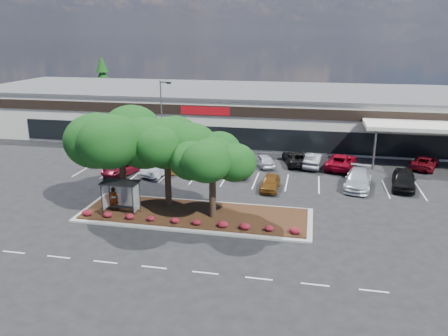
# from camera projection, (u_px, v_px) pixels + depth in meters

# --- Properties ---
(ground) EXTENTS (160.00, 160.00, 0.00)m
(ground) POSITION_uv_depth(u_px,v_px,m) (208.00, 241.00, 29.79)
(ground) COLOR black
(ground) RESTS_ON ground
(retail_store) EXTENTS (80.40, 25.20, 6.25)m
(retail_store) POSITION_uv_depth(u_px,v_px,m) (265.00, 112.00, 60.59)
(retail_store) COLOR silver
(retail_store) RESTS_ON ground
(landscape_island) EXTENTS (18.00, 6.00, 0.26)m
(landscape_island) POSITION_uv_depth(u_px,v_px,m) (195.00, 215.00, 33.87)
(landscape_island) COLOR #9F9F9A
(landscape_island) RESTS_ON ground
(lane_markings) EXTENTS (33.12, 20.06, 0.01)m
(lane_markings) POSITION_uv_depth(u_px,v_px,m) (233.00, 190.00, 39.57)
(lane_markings) COLOR silver
(lane_markings) RESTS_ON ground
(shrub_row) EXTENTS (17.00, 0.80, 0.50)m
(shrub_row) POSITION_uv_depth(u_px,v_px,m) (187.00, 221.00, 31.79)
(shrub_row) COLOR maroon
(shrub_row) RESTS_ON landscape_island
(bus_shelter) EXTENTS (2.75, 1.55, 2.59)m
(bus_shelter) POSITION_uv_depth(u_px,v_px,m) (121.00, 188.00, 33.29)
(bus_shelter) COLOR black
(bus_shelter) RESTS_ON landscape_island
(island_tree_west) EXTENTS (7.20, 7.20, 7.89)m
(island_tree_west) POSITION_uv_depth(u_px,v_px,m) (122.00, 158.00, 34.28)
(island_tree_west) COLOR #0F350F
(island_tree_west) RESTS_ON landscape_island
(island_tree_mid) EXTENTS (6.60, 6.60, 7.32)m
(island_tree_mid) POSITION_uv_depth(u_px,v_px,m) (167.00, 162.00, 34.35)
(island_tree_mid) COLOR #0F350F
(island_tree_mid) RESTS_ON landscape_island
(island_tree_east) EXTENTS (5.80, 5.80, 6.50)m
(island_tree_east) POSITION_uv_depth(u_px,v_px,m) (212.00, 176.00, 32.31)
(island_tree_east) COLOR #0F350F
(island_tree_east) RESTS_ON landscape_island
(conifer_north_west) EXTENTS (4.40, 4.40, 10.00)m
(conifer_north_west) POSITION_uv_depth(u_px,v_px,m) (103.00, 84.00, 77.07)
(conifer_north_west) COLOR #0F350F
(conifer_north_west) RESTS_ON ground
(person_waiting) EXTENTS (0.81, 0.64, 1.97)m
(person_waiting) POSITION_uv_depth(u_px,v_px,m) (114.00, 199.00, 33.99)
(person_waiting) COLOR #594C47
(person_waiting) RESTS_ON landscape_island
(light_pole) EXTENTS (1.40, 0.80, 8.81)m
(light_pole) POSITION_uv_depth(u_px,v_px,m) (163.00, 127.00, 47.55)
(light_pole) COLOR #9F9F9A
(light_pole) RESTS_ON ground
(car_0) EXTENTS (3.57, 5.32, 1.36)m
(car_0) POSITION_uv_depth(u_px,v_px,m) (123.00, 167.00, 43.89)
(car_0) COLOR maroon
(car_0) RESTS_ON ground
(car_1) EXTENTS (3.02, 4.93, 1.34)m
(car_1) POSITION_uv_depth(u_px,v_px,m) (170.00, 163.00, 45.33)
(car_1) COLOR brown
(car_1) RESTS_ON ground
(car_2) EXTENTS (3.42, 5.06, 1.58)m
(car_2) POSITION_uv_depth(u_px,v_px,m) (162.00, 167.00, 43.81)
(car_2) COLOR silver
(car_2) RESTS_ON ground
(car_3) EXTENTS (3.27, 5.29, 1.37)m
(car_3) POSITION_uv_depth(u_px,v_px,m) (198.00, 165.00, 44.63)
(car_3) COLOR navy
(car_3) RESTS_ON ground
(car_4) EXTENTS (3.11, 5.30, 1.65)m
(car_4) POSITION_uv_depth(u_px,v_px,m) (235.00, 166.00, 43.91)
(car_4) COLOR black
(car_4) RESTS_ON ground
(car_5) EXTENTS (1.72, 3.95, 1.32)m
(car_5) POSITION_uv_depth(u_px,v_px,m) (270.00, 183.00, 39.51)
(car_5) COLOR brown
(car_5) RESTS_ON ground
(car_7) EXTENTS (3.09, 5.77, 1.59)m
(car_7) POSITION_uv_depth(u_px,v_px,m) (358.00, 179.00, 39.95)
(car_7) COLOR silver
(car_7) RESTS_ON ground
(car_8) EXTENTS (2.77, 5.22, 1.69)m
(car_8) POSITION_uv_depth(u_px,v_px,m) (404.00, 179.00, 39.83)
(car_8) COLOR black
(car_8) RESTS_ON ground
(car_9) EXTENTS (2.92, 4.60, 1.43)m
(car_9) POSITION_uv_depth(u_px,v_px,m) (124.00, 147.00, 51.81)
(car_9) COLOR maroon
(car_9) RESTS_ON ground
(car_10) EXTENTS (3.41, 5.43, 1.69)m
(car_10) POSITION_uv_depth(u_px,v_px,m) (161.00, 149.00, 50.17)
(car_10) COLOR #4C4D53
(car_10) RESTS_ON ground
(car_11) EXTENTS (2.85, 5.41, 1.69)m
(car_11) POSITION_uv_depth(u_px,v_px,m) (211.00, 152.00, 48.82)
(car_11) COLOR black
(car_11) RESTS_ON ground
(car_12) EXTENTS (3.04, 4.20, 1.33)m
(car_12) POSITION_uv_depth(u_px,v_px,m) (264.00, 160.00, 46.48)
(car_12) COLOR silver
(car_12) RESTS_ON ground
(car_13) EXTENTS (2.56, 4.97, 1.56)m
(car_13) POSITION_uv_depth(u_px,v_px,m) (315.00, 160.00, 46.14)
(car_13) COLOR #505056
(car_13) RESTS_ON ground
(car_14) EXTENTS (3.53, 5.55, 1.43)m
(car_14) POSITION_uv_depth(u_px,v_px,m) (296.00, 158.00, 47.04)
(car_14) COLOR black
(car_14) RESTS_ON ground
(car_15) EXTENTS (3.79, 6.02, 1.55)m
(car_15) POSITION_uv_depth(u_px,v_px,m) (341.00, 161.00, 45.65)
(car_15) COLOR maroon
(car_15) RESTS_ON ground
(car_17) EXTENTS (3.87, 5.35, 1.35)m
(car_17) POSITION_uv_depth(u_px,v_px,m) (425.00, 162.00, 45.71)
(car_17) COLOR maroon
(car_17) RESTS_ON ground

